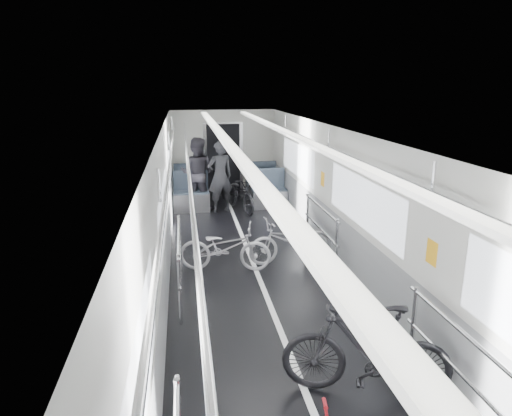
# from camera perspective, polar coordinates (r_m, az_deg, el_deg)

# --- Properties ---
(car_shell) EXTENTS (3.02, 14.01, 2.41)m
(car_shell) POSITION_cam_1_polar(r_m,az_deg,el_deg) (8.40, -0.91, 1.52)
(car_shell) COLOR black
(car_shell) RESTS_ON ground
(bike_left_far) EXTENTS (1.65, 0.85, 0.83)m
(bike_left_far) POSITION_cam_1_polar(r_m,az_deg,el_deg) (7.86, -3.89, -4.94)
(bike_left_far) COLOR #B1B0B5
(bike_left_far) RESTS_ON floor
(bike_right_near) EXTENTS (1.78, 0.98, 1.03)m
(bike_right_near) POSITION_cam_1_polar(r_m,az_deg,el_deg) (4.98, 13.64, -16.86)
(bike_right_near) COLOR black
(bike_right_near) RESTS_ON floor
(bike_right_mid) EXTENTS (1.64, 0.80, 0.83)m
(bike_right_mid) POSITION_cam_1_polar(r_m,az_deg,el_deg) (8.21, 4.39, -4.05)
(bike_right_mid) COLOR #B8B7BC
(bike_right_mid) RESTS_ON floor
(bike_aisle) EXTENTS (1.02, 1.80, 0.89)m
(bike_aisle) POSITION_cam_1_polar(r_m,az_deg,el_deg) (11.50, -1.99, 1.81)
(bike_aisle) COLOR black
(bike_aisle) RESTS_ON floor
(person_standing) EXTENTS (0.76, 0.62, 1.79)m
(person_standing) POSITION_cam_1_polar(r_m,az_deg,el_deg) (11.35, -4.52, 3.91)
(person_standing) COLOR black
(person_standing) RESTS_ON floor
(person_seated) EXTENTS (1.07, 0.94, 1.84)m
(person_seated) POSITION_cam_1_polar(r_m,az_deg,el_deg) (11.70, -7.37, 4.30)
(person_seated) COLOR #2C2A31
(person_seated) RESTS_ON floor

